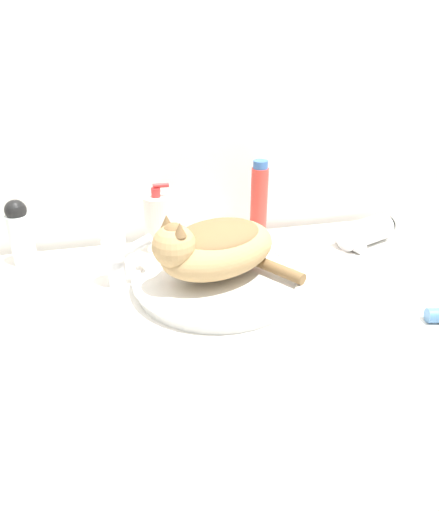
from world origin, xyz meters
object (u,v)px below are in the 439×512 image
object	(u,v)px
shampoo_bottle_tall	(259,203)
hair_dryer	(365,233)
cat	(214,246)
soap_pump_bottle	(158,223)
lotion_bottle_white	(20,233)
faucet	(118,256)

from	to	relation	value
shampoo_bottle_tall	hair_dryer	xyz separation A→B (m)	(0.29, -0.10, -0.08)
cat	soap_pump_bottle	world-z (taller)	cat
shampoo_bottle_tall	soap_pump_bottle	bearing A→B (deg)	180.00
cat	lotion_bottle_white	world-z (taller)	cat
shampoo_bottle_tall	cat	bearing A→B (deg)	-127.63
cat	lotion_bottle_white	xyz separation A→B (m)	(-0.46, 0.24, -0.02)
faucet	shampoo_bottle_tall	xyz separation A→B (m)	(0.41, 0.17, 0.04)
soap_pump_bottle	hair_dryer	xyz separation A→B (m)	(0.59, -0.10, -0.05)
soap_pump_bottle	hair_dryer	world-z (taller)	soap_pump_bottle
faucet	hair_dryer	size ratio (longest dim) A/B	0.71
cat	lotion_bottle_white	size ratio (longest dim) A/B	2.01
faucet	shampoo_bottle_tall	size ratio (longest dim) A/B	0.57
cat	shampoo_bottle_tall	size ratio (longest dim) A/B	1.51
cat	soap_pump_bottle	bearing A→B (deg)	-90.10
cat	hair_dryer	world-z (taller)	cat
lotion_bottle_white	soap_pump_bottle	world-z (taller)	soap_pump_bottle
hair_dryer	shampoo_bottle_tall	bearing A→B (deg)	140.60
hair_dryer	cat	bearing A→B (deg)	176.15
soap_pump_bottle	shampoo_bottle_tall	bearing A→B (deg)	0.00
faucet	shampoo_bottle_tall	world-z (taller)	shampoo_bottle_tall
cat	soap_pump_bottle	size ratio (longest dim) A/B	1.85
lotion_bottle_white	hair_dryer	xyz separation A→B (m)	(0.94, -0.10, -0.05)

